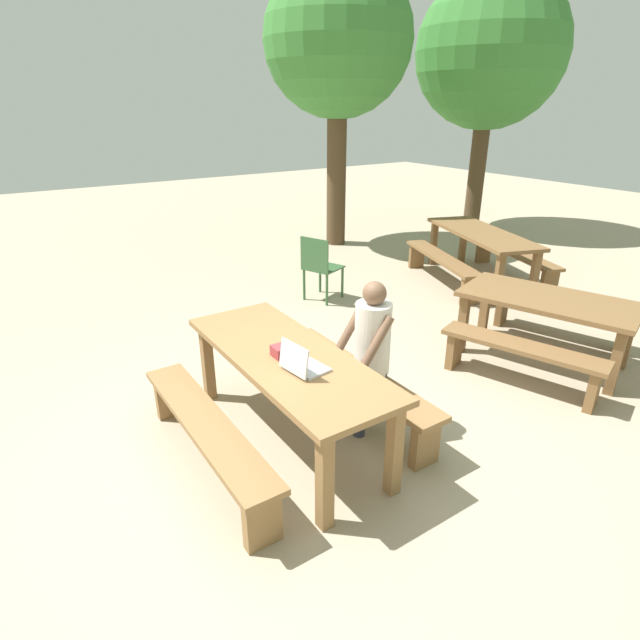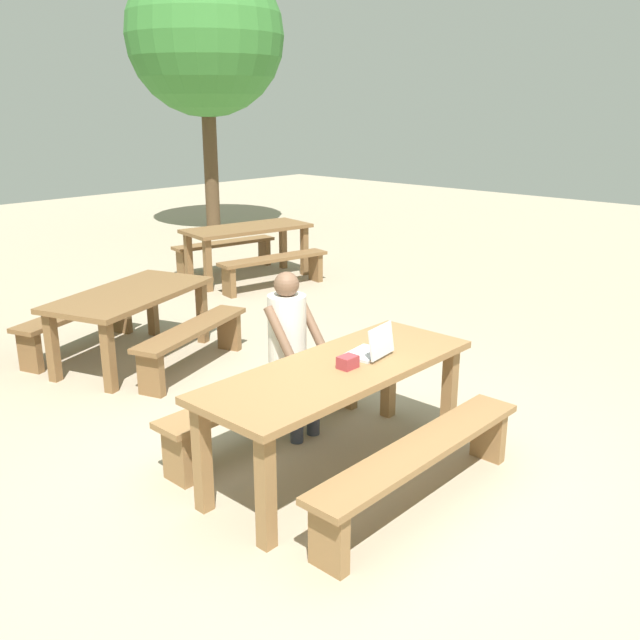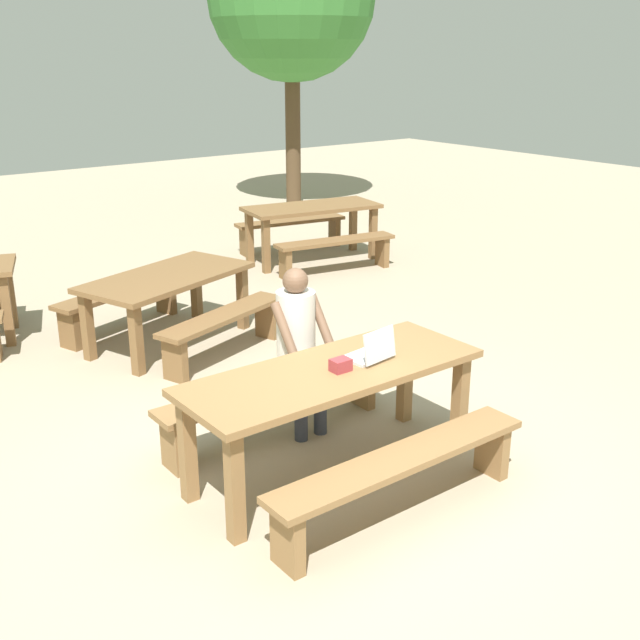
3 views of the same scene
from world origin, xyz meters
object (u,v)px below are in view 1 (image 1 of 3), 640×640
plastic_chair (320,266)px  picnic_table_rear (547,307)px  picnic_table_front (287,367)px  laptop (302,364)px  small_pouch (280,352)px  tree_left (491,52)px  tree_right (338,42)px  picnic_table_distant (481,239)px  person_seated (369,347)px

plastic_chair → picnic_table_rear: bearing=178.2°
picnic_table_front → picnic_table_rear: (0.27, 2.93, -0.06)m
laptop → plastic_chair: laptop is taller
laptop → small_pouch: size_ratio=2.52×
plastic_chair → tree_left: size_ratio=0.18×
tree_right → small_pouch: bearing=-39.1°
picnic_table_front → plastic_chair: 3.18m
picnic_table_front → plastic_chair: bearing=141.7°
laptop → small_pouch: (-0.28, -0.02, -0.02)m
picnic_table_distant → tree_right: 4.18m
picnic_table_front → person_seated: (0.19, 0.65, 0.07)m
person_seated → picnic_table_distant: size_ratio=0.56×
plastic_chair → picnic_table_distant: bearing=-125.8°
small_pouch → person_seated: person_seated is taller
small_pouch → picnic_table_front: bearing=102.8°
plastic_chair → small_pouch: bearing=119.9°
laptop → person_seated: person_seated is taller
picnic_table_rear → tree_right: tree_right is taller
picnic_table_front → tree_left: (-4.35, 7.16, 2.74)m
person_seated → tree_left: (-4.55, 6.51, 2.67)m
person_seated → tree_right: tree_right is taller
tree_left → plastic_chair: bearing=-70.2°
laptop → picnic_table_rear: bearing=-97.0°
small_pouch → picnic_table_distant: bearing=112.5°
picnic_table_front → picnic_table_rear: picnic_table_front is taller
picnic_table_front → small_pouch: (0.02, -0.07, 0.15)m
laptop → tree_left: bearing=-64.7°
plastic_chair → picnic_table_rear: plastic_chair is taller
picnic_table_rear → tree_right: (-5.18, 1.01, 2.86)m
picnic_table_front → tree_left: 8.81m
small_pouch → picnic_table_distant: small_pouch is taller
picnic_table_rear → tree_left: (-4.62, 4.23, 2.81)m
picnic_table_rear → picnic_table_distant: 2.58m
laptop → small_pouch: 0.29m
picnic_table_front → laptop: bearing=-8.2°
small_pouch → tree_left: size_ratio=0.03×
laptop → small_pouch: laptop is taller
person_seated → plastic_chair: (-2.69, 1.32, -0.25)m
tree_right → picnic_table_distant: bearing=8.8°
person_seated → tree_right: size_ratio=0.27×
small_pouch → picnic_table_rear: bearing=85.1°
plastic_chair → tree_right: bearing=-60.3°
picnic_table_distant → tree_right: tree_right is taller
small_pouch → tree_left: (-4.37, 7.22, 2.59)m
plastic_chair → tree_right: size_ratio=0.19×
picnic_table_rear → person_seated: bearing=-110.7°
small_pouch → person_seated: 0.74m
picnic_table_rear → picnic_table_distant: picnic_table_distant is taller
picnic_table_front → small_pouch: small_pouch is taller
plastic_chair → tree_right: (-2.42, 1.98, 2.97)m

